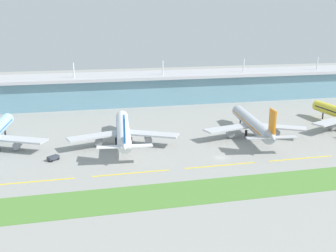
# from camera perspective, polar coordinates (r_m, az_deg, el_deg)

# --- Properties ---
(ground_plane) EXTENTS (600.00, 600.00, 0.00)m
(ground_plane) POSITION_cam_1_polar(r_m,az_deg,el_deg) (158.30, 7.66, -4.63)
(ground_plane) COLOR gray
(terminal_building) EXTENTS (288.00, 34.00, 27.95)m
(terminal_building) POSITION_cam_1_polar(r_m,az_deg,el_deg) (261.72, -1.03, 5.65)
(terminal_building) COLOR #6693A8
(terminal_building) RESTS_ON ground
(airliner_near_middle) EXTENTS (48.58, 59.89, 18.90)m
(airliner_near_middle) POSITION_cam_1_polar(r_m,az_deg,el_deg) (172.70, -6.54, -0.64)
(airliner_near_middle) COLOR white
(airliner_near_middle) RESTS_ON ground
(airliner_far_middle) EXTENTS (48.34, 60.67, 18.90)m
(airliner_far_middle) POSITION_cam_1_polar(r_m,az_deg,el_deg) (187.36, 12.21, 0.37)
(airliner_far_middle) COLOR #ADB2BC
(airliner_far_middle) RESTS_ON ground
(taxiway_stripe_west) EXTENTS (28.00, 0.70, 0.04)m
(taxiway_stripe_west) POSITION_cam_1_polar(r_m,az_deg,el_deg) (142.46, -19.15, -7.69)
(taxiway_stripe_west) COLOR yellow
(taxiway_stripe_west) RESTS_ON ground
(taxiway_stripe_mid_west) EXTENTS (28.00, 0.70, 0.04)m
(taxiway_stripe_mid_west) POSITION_cam_1_polar(r_m,az_deg,el_deg) (142.43, -5.36, -6.87)
(taxiway_stripe_mid_west) COLOR yellow
(taxiway_stripe_mid_west) RESTS_ON ground
(taxiway_stripe_centre) EXTENTS (28.00, 0.70, 0.04)m
(taxiway_stripe_centre) POSITION_cam_1_polar(r_m,az_deg,el_deg) (150.30, 7.65, -5.73)
(taxiway_stripe_centre) COLOR yellow
(taxiway_stripe_centre) RESTS_ON ground
(taxiway_stripe_mid_east) EXTENTS (28.00, 0.70, 0.04)m
(taxiway_stripe_mid_east) POSITION_cam_1_polar(r_m,az_deg,el_deg) (164.94, 18.81, -4.51)
(taxiway_stripe_mid_east) COLOR yellow
(taxiway_stripe_mid_east) RESTS_ON ground
(grass_verge) EXTENTS (300.00, 18.00, 0.10)m
(grass_verge) POSITION_cam_1_polar(r_m,az_deg,el_deg) (134.08, 11.95, -8.60)
(grass_verge) COLOR #518438
(grass_verge) RESTS_ON ground
(pushback_tug) EXTENTS (4.90, 4.69, 1.85)m
(pushback_tug) POSITION_cam_1_polar(r_m,az_deg,el_deg) (160.28, -16.41, -4.47)
(pushback_tug) COLOR #333842
(pushback_tug) RESTS_ON ground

